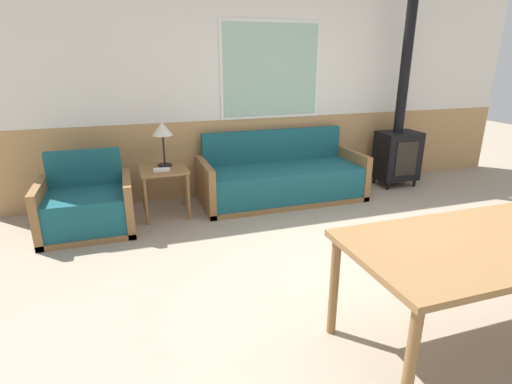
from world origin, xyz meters
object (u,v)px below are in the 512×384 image
Objects in this scene: armchair at (87,208)px; dining_table at (505,246)px; couch at (282,180)px; side_table at (164,176)px; wood_stove at (399,140)px; table_lamp at (162,131)px.

armchair is 0.46× the size of dining_table.
armchair reaches higher than dining_table.
couch reaches higher than side_table.
armchair is 0.36× the size of wood_stove.
armchair is at bearing -160.50° from table_lamp.
couch is 1.82m from wood_stove.
wood_stove is (3.26, 0.13, 0.19)m from side_table.
dining_table reaches higher than side_table.
side_table is (-1.48, -0.05, 0.20)m from couch.
couch is at bearing -177.61° from wood_stove.
table_lamp is (-1.45, 0.04, 0.71)m from couch.
dining_table is at bearing -59.69° from table_lamp.
table_lamp is 3.25m from wood_stove.
table_lamp reaches higher than couch.
couch is at bearing 95.53° from dining_table.
table_lamp reaches higher than armchair.
dining_table is at bearing -84.47° from couch.
armchair is 0.89m from side_table.
armchair is at bearing -175.23° from wood_stove.
dining_table is at bearing -54.97° from armchair.
couch reaches higher than armchair.
table_lamp is at bearing 120.31° from dining_table.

